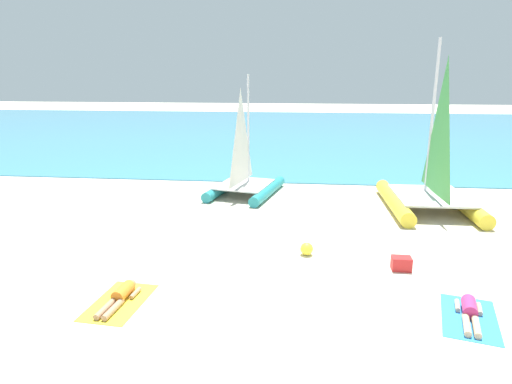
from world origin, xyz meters
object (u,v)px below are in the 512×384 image
object	(u,v)px
sailboat_teal	(245,178)
beach_ball	(307,249)
towel_left	(120,302)
sailboat_yellow	(430,186)
sunbather_right	(470,311)
cooler_box	(401,263)
sunbather_left	(121,296)
towel_right	(469,318)

from	to	relation	value
sailboat_teal	beach_ball	xyz separation A→B (m)	(2.63, -6.36, -0.56)
sailboat_teal	towel_left	bearing A→B (deg)	-87.12
sailboat_yellow	beach_ball	world-z (taller)	sailboat_yellow
sunbather_right	towel_left	bearing A→B (deg)	-163.96
towel_left	cooler_box	bearing A→B (deg)	20.28
sailboat_teal	sunbather_right	size ratio (longest dim) A/B	3.22
sailboat_yellow	sunbather_right	xyz separation A→B (m)	(-1.15, -7.89, -0.81)
beach_ball	cooler_box	xyz separation A→B (m)	(2.48, -0.74, -0.00)
sunbather_left	sunbather_right	world-z (taller)	same
sailboat_teal	cooler_box	xyz separation A→B (m)	(5.11, -7.10, -0.56)
towel_left	towel_right	size ratio (longest dim) A/B	1.00
sailboat_yellow	towel_right	world-z (taller)	sailboat_yellow
sunbather_right	beach_ball	distance (m)	4.57
cooler_box	sailboat_teal	bearing A→B (deg)	125.75
sailboat_teal	cooler_box	bearing A→B (deg)	-41.96
towel_left	cooler_box	size ratio (longest dim) A/B	3.80
sailboat_yellow	cooler_box	xyz separation A→B (m)	(-2.12, -5.63, -0.76)
towel_left	towel_right	bearing A→B (deg)	1.14
cooler_box	towel_right	bearing A→B (deg)	-67.68
sailboat_yellow	sailboat_teal	world-z (taller)	sailboat_yellow
towel_left	sailboat_yellow	bearing A→B (deg)	42.59
sailboat_yellow	cooler_box	bearing A→B (deg)	-111.69
sunbather_left	beach_ball	bearing A→B (deg)	41.64
towel_right	cooler_box	world-z (taller)	cooler_box
sailboat_teal	sunbather_left	distance (m)	9.66
towel_right	beach_ball	world-z (taller)	beach_ball
sunbather_right	sailboat_yellow	bearing A→B (deg)	96.12
sailboat_yellow	towel_left	size ratio (longest dim) A/B	3.31
towel_right	cooler_box	xyz separation A→B (m)	(-0.95, 2.32, 0.17)
sailboat_teal	sunbather_left	bearing A→B (deg)	-87.15
sailboat_yellow	sunbather_left	world-z (taller)	sailboat_yellow
towel_right	sunbather_right	size ratio (longest dim) A/B	1.22
sailboat_teal	towel_right	distance (m)	11.23
sailboat_teal	cooler_box	size ratio (longest dim) A/B	9.99
sailboat_yellow	sailboat_teal	bearing A→B (deg)	167.46
towel_left	towel_right	xyz separation A→B (m)	(7.65, 0.15, 0.00)
sailboat_teal	sunbather_left	world-z (taller)	sailboat_teal
sailboat_teal	sunbather_left	xyz separation A→B (m)	(-1.58, -9.51, -0.61)
sailboat_yellow	beach_ball	size ratio (longest dim) A/B	17.16
sailboat_yellow	towel_right	bearing A→B (deg)	-99.40
sailboat_yellow	sailboat_teal	distance (m)	7.38
sailboat_yellow	sunbather_right	world-z (taller)	sailboat_yellow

